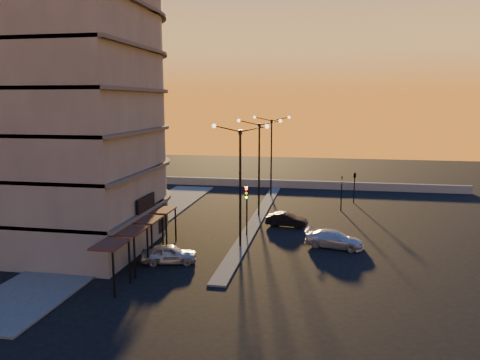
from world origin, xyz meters
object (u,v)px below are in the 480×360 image
streetlamp_mid (259,160)px  car_hatchback (169,254)px  car_sedan (287,220)px  car_wagon (334,239)px  traffic_light_main (247,203)px

streetlamp_mid → car_hatchback: bearing=-106.3°
streetlamp_mid → car_sedan: (3.01, -3.18, -4.98)m
car_hatchback → car_wagon: car_hatchback is taller
car_hatchback → car_wagon: (11.38, 5.75, -0.01)m
car_sedan → car_wagon: size_ratio=0.83×
streetlamp_mid → car_wagon: (7.16, -8.66, -4.94)m
streetlamp_mid → traffic_light_main: 7.62m
car_sedan → car_wagon: 6.88m
streetlamp_mid → car_wagon: streetlamp_mid is taller
car_hatchback → car_wagon: bearing=-77.1°
car_wagon → car_sedan: bearing=49.2°
car_sedan → car_wagon: bearing=-135.2°
traffic_light_main → car_hatchback: traffic_light_main is taller
traffic_light_main → car_hatchback: size_ratio=1.10×
car_sedan → streetlamp_mid: bearing=51.0°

